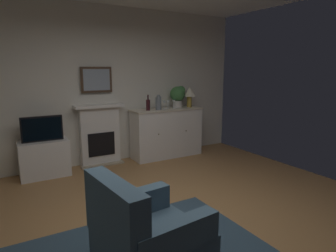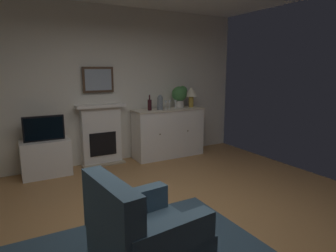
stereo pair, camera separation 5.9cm
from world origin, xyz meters
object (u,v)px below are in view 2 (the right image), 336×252
at_px(tv_set, 44,128).
at_px(armchair, 143,237).
at_px(table_lamp, 191,93).
at_px(fireplace_unit, 101,134).
at_px(framed_picture, 98,80).
at_px(wine_glass_left, 166,103).
at_px(sideboard_cabinet, 168,133).
at_px(wine_glass_center, 170,102).
at_px(tv_cabinet, 46,158).
at_px(potted_plant_small, 180,95).
at_px(wine_bottle, 150,105).
at_px(wine_glass_right, 175,102).
at_px(vase_decorative, 160,102).

height_order(tv_set, armchair, tv_set).
xyz_separation_m(table_lamp, tv_set, (-2.80, -0.01, -0.45)).
bearing_deg(fireplace_unit, armchair, -100.81).
xyz_separation_m(framed_picture, armchair, (-0.60, -3.19, -1.15)).
distance_m(wine_glass_left, armchair, 3.53).
xyz_separation_m(sideboard_cabinet, tv_set, (-2.27, -0.01, 0.31)).
height_order(sideboard_cabinet, wine_glass_center, wine_glass_center).
height_order(tv_cabinet, potted_plant_small, potted_plant_small).
distance_m(framed_picture, wine_bottle, 1.03).
relative_size(wine_glass_center, wine_glass_right, 1.00).
height_order(sideboard_cabinet, tv_cabinet, sideboard_cabinet).
height_order(fireplace_unit, table_lamp, table_lamp).
distance_m(vase_decorative, potted_plant_small, 0.52).
xyz_separation_m(fireplace_unit, table_lamp, (1.82, -0.18, 0.69)).
relative_size(vase_decorative, potted_plant_small, 0.65).
relative_size(wine_glass_left, vase_decorative, 0.59).
xyz_separation_m(wine_glass_right, potted_plant_small, (0.14, 0.06, 0.13)).
xyz_separation_m(wine_glass_left, tv_set, (-2.20, 0.02, -0.29)).
bearing_deg(tv_set, table_lamp, 0.17).
relative_size(sideboard_cabinet, tv_cabinet, 1.89).
bearing_deg(tv_set, vase_decorative, -1.16).
height_order(framed_picture, table_lamp, framed_picture).
bearing_deg(potted_plant_small, fireplace_unit, 175.23).
distance_m(sideboard_cabinet, wine_bottle, 0.72).
distance_m(fireplace_unit, armchair, 3.21).
xyz_separation_m(vase_decorative, armchair, (-1.69, -2.92, -0.71)).
xyz_separation_m(table_lamp, armchair, (-2.42, -2.97, -0.85)).
bearing_deg(vase_decorative, tv_set, 178.84).
relative_size(framed_picture, wine_glass_center, 3.33).
bearing_deg(wine_glass_center, sideboard_cabinet, -152.24).
bearing_deg(vase_decorative, wine_glass_center, 15.99).
xyz_separation_m(sideboard_cabinet, wine_glass_left, (-0.07, -0.03, 0.60)).
distance_m(tv_cabinet, armchair, 3.01).
xyz_separation_m(sideboard_cabinet, potted_plant_small, (0.29, 0.05, 0.73)).
relative_size(table_lamp, wine_glass_right, 2.42).
height_order(framed_picture, armchair, framed_picture).
height_order(sideboard_cabinet, wine_glass_right, wine_glass_right).
relative_size(wine_glass_right, vase_decorative, 0.59).
distance_m(fireplace_unit, potted_plant_small, 1.72).
xyz_separation_m(wine_glass_right, tv_set, (-2.42, 0.01, -0.29)).
relative_size(sideboard_cabinet, tv_set, 2.29).
bearing_deg(sideboard_cabinet, tv_set, -179.79).
bearing_deg(wine_glass_right, wine_glass_left, -177.12).
xyz_separation_m(wine_glass_left, tv_cabinet, (-2.20, 0.04, -0.78)).
bearing_deg(table_lamp, wine_glass_left, -177.37).
height_order(wine_bottle, potted_plant_small, potted_plant_small).
distance_m(sideboard_cabinet, wine_glass_left, 0.60).
bearing_deg(wine_glass_center, tv_cabinet, -179.84).
bearing_deg(potted_plant_small, tv_set, -178.80).
height_order(wine_glass_left, wine_glass_right, same).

